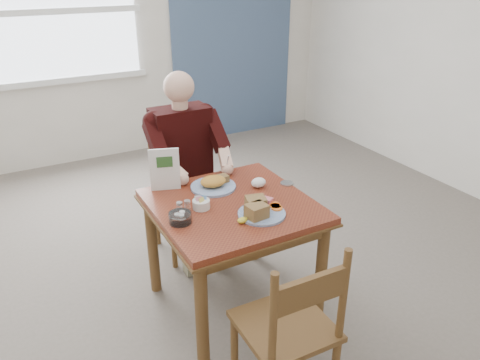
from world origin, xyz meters
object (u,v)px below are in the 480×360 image
chair_far (183,191)px  chair_near (290,330)px  near_plate (259,210)px  table (232,219)px  diner (185,154)px  far_plate (214,183)px

chair_far → chair_near: same height
chair_far → near_plate: (0.07, -1.00, 0.31)m
near_plate → table: bearing=108.6°
table → chair_far: (0.00, 0.80, -0.16)m
chair_far → table: bearing=-90.0°
chair_far → diner: 0.34m
chair_far → diner: size_ratio=0.69×
chair_far → chair_near: 1.60m
chair_near → near_plate: bearing=72.9°
table → near_plate: near_plate is taller
chair_far → far_plate: chair_far is taller
near_plate → far_plate: (-0.07, 0.44, -0.00)m
chair_near → far_plate: size_ratio=3.13×
table → diner: bearing=90.0°
chair_near → diner: bearing=85.5°
far_plate → table: bearing=-88.9°
near_plate → diner: bearing=94.2°
diner → near_plate: size_ratio=4.79×
diner → chair_near: bearing=-94.5°
table → diner: size_ratio=0.66×
chair_far → near_plate: size_ratio=3.28×
table → chair_near: chair_near is taller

